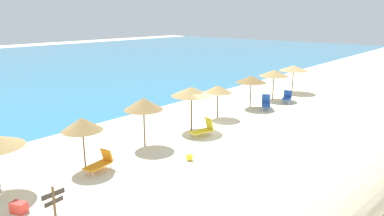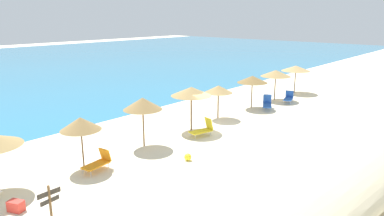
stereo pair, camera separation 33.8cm
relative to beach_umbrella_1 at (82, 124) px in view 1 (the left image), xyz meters
The scene contains 16 objects.
ground_plane 8.90m from the beach_umbrella_1, ahead, with size 160.00×160.00×0.00m, color beige.
dune_ridge 13.37m from the beach_umbrella_1, 48.15° to the right, with size 44.42×5.82×2.52m, color beige.
beach_umbrella_1 is the anchor object (origin of this frame).
beach_umbrella_2 3.94m from the beach_umbrella_1, ahead, with size 2.17×2.17×2.82m.
beach_umbrella_3 7.88m from the beach_umbrella_1, ahead, with size 2.57×2.57×2.84m.
beach_umbrella_4 11.24m from the beach_umbrella_1, ahead, with size 2.02×2.02×2.40m.
beach_umbrella_5 15.36m from the beach_umbrella_1, ahead, with size 2.39×2.39×2.60m.
beach_umbrella_6 19.08m from the beach_umbrella_1, ahead, with size 2.59×2.59×2.63m.
beach_umbrella_7 23.10m from the beach_umbrella_1, ahead, with size 2.69×2.69×2.59m.
lounge_chair_0 18.97m from the beach_umbrella_1, ahead, with size 1.52×1.07×1.00m.
lounge_chair_1 16.02m from the beach_umbrella_1, ahead, with size 1.73×1.38×1.07m.
lounge_chair_2 7.82m from the beach_umbrella_1, ahead, with size 1.55×0.99×1.10m.
lounge_chair_4 2.00m from the beach_umbrella_1, 66.55° to the right, with size 1.47×0.84×0.97m.
wooden_signpost 5.12m from the beach_umbrella_1, 134.62° to the right, with size 0.84×0.11×1.58m.
beach_ball 5.52m from the beach_umbrella_1, 38.10° to the right, with size 0.37×0.37×0.37m, color yellow.
cooler_box 4.64m from the beach_umbrella_1, 158.42° to the right, with size 0.58×0.36×0.42m, color red.
Camera 1 is at (-17.31, -13.47, 7.19)m, focal length 33.24 mm.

